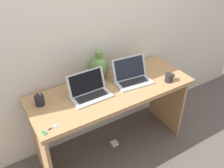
{
  "coord_description": "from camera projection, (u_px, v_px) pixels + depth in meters",
  "views": [
    {
      "loc": [
        -0.97,
        -1.59,
        2.06
      ],
      "look_at": [
        0.0,
        0.0,
        0.81
      ],
      "focal_mm": 39.56,
      "sensor_mm": 36.0,
      "label": 1
    }
  ],
  "objects": [
    {
      "name": "laptop_right",
      "position": [
        131.0,
        75.0,
        2.35
      ],
      "size": [
        0.37,
        0.27,
        0.22
      ],
      "color": "#B2B2B7",
      "rests_on": "desk"
    },
    {
      "name": "coffee_mug",
      "position": [
        169.0,
        78.0,
        2.35
      ],
      "size": [
        0.11,
        0.08,
        0.08
      ],
      "color": "black",
      "rests_on": "desk"
    },
    {
      "name": "power_brick",
      "position": [
        114.0,
        143.0,
        2.7
      ],
      "size": [
        0.07,
        0.07,
        0.03
      ],
      "primitive_type": "cube",
      "color": "white",
      "rests_on": "ground"
    },
    {
      "name": "scissors",
      "position": [
        47.0,
        131.0,
        1.81
      ],
      "size": [
        0.15,
        0.08,
        0.01
      ],
      "color": "#B7B7BC",
      "rests_on": "desk"
    },
    {
      "name": "desk",
      "position": [
        112.0,
        102.0,
        2.36
      ],
      "size": [
        1.54,
        0.59,
        0.76
      ],
      "color": "#AD7F51",
      "rests_on": "ground"
    },
    {
      "name": "green_vase",
      "position": [
        99.0,
        67.0,
        2.37
      ],
      "size": [
        0.19,
        0.19,
        0.28
      ],
      "color": "#5B843D",
      "rests_on": "desk"
    },
    {
      "name": "ground_plane",
      "position": [
        112.0,
        145.0,
        2.69
      ],
      "size": [
        6.0,
        6.0,
        0.0
      ],
      "primitive_type": "plane",
      "color": "#564C47"
    },
    {
      "name": "back_wall",
      "position": [
        93.0,
        31.0,
        2.26
      ],
      "size": [
        4.4,
        0.04,
        2.4
      ],
      "primitive_type": "cube",
      "color": "beige",
      "rests_on": "ground"
    },
    {
      "name": "pen_cup",
      "position": [
        40.0,
        100.0,
        2.05
      ],
      "size": [
        0.08,
        0.08,
        0.18
      ],
      "color": "black",
      "rests_on": "desk"
    },
    {
      "name": "laptop_left",
      "position": [
        89.0,
        90.0,
        2.16
      ],
      "size": [
        0.35,
        0.22,
        0.21
      ],
      "color": "#B2B2B7",
      "rests_on": "desk"
    }
  ]
}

